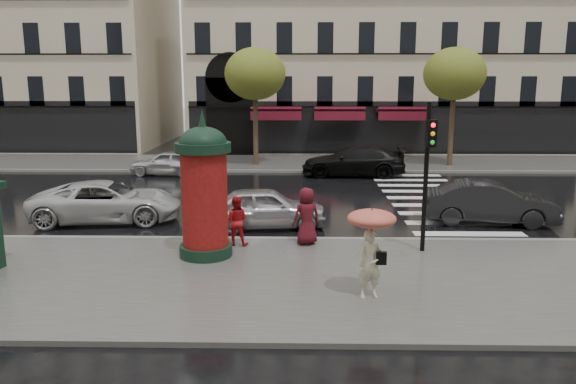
{
  "coord_description": "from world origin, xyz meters",
  "views": [
    {
      "loc": [
        0.46,
        -13.68,
        4.97
      ],
      "look_at": [
        0.16,
        1.5,
        1.88
      ],
      "focal_mm": 35.0,
      "sensor_mm": 36.0,
      "label": 1
    }
  ],
  "objects_px": {
    "woman_red": "(236,221)",
    "car_white": "(107,202)",
    "car_black": "(353,161)",
    "car_silver": "(266,208)",
    "car_darkgrey": "(489,203)",
    "traffic_light": "(428,163)",
    "man_burgundy": "(307,216)",
    "car_far_silver": "(168,163)",
    "morris_column": "(204,187)",
    "woman_umbrella": "(371,238)"
  },
  "relations": [
    {
      "from": "morris_column",
      "to": "car_black",
      "type": "relative_size",
      "value": 0.77
    },
    {
      "from": "man_burgundy",
      "to": "car_white",
      "type": "xyz_separation_m",
      "value": [
        -6.98,
        3.02,
        -0.26
      ]
    },
    {
      "from": "woman_umbrella",
      "to": "woman_red",
      "type": "height_order",
      "value": "woman_umbrella"
    },
    {
      "from": "car_white",
      "to": "car_silver",
      "type": "bearing_deg",
      "value": -104.82
    },
    {
      "from": "man_burgundy",
      "to": "car_far_silver",
      "type": "height_order",
      "value": "man_burgundy"
    },
    {
      "from": "woman_red",
      "to": "car_white",
      "type": "relative_size",
      "value": 0.29
    },
    {
      "from": "man_burgundy",
      "to": "car_darkgrey",
      "type": "relative_size",
      "value": 0.38
    },
    {
      "from": "man_burgundy",
      "to": "car_white",
      "type": "distance_m",
      "value": 7.61
    },
    {
      "from": "car_darkgrey",
      "to": "car_far_silver",
      "type": "bearing_deg",
      "value": 61.94
    },
    {
      "from": "car_white",
      "to": "car_far_silver",
      "type": "relative_size",
      "value": 1.33
    },
    {
      "from": "car_white",
      "to": "car_far_silver",
      "type": "bearing_deg",
      "value": -6.83
    },
    {
      "from": "woman_umbrella",
      "to": "car_white",
      "type": "height_order",
      "value": "woman_umbrella"
    },
    {
      "from": "car_white",
      "to": "car_black",
      "type": "height_order",
      "value": "car_black"
    },
    {
      "from": "woman_red",
      "to": "morris_column",
      "type": "bearing_deg",
      "value": 60.66
    },
    {
      "from": "morris_column",
      "to": "car_black",
      "type": "bearing_deg",
      "value": 68.64
    },
    {
      "from": "morris_column",
      "to": "car_white",
      "type": "relative_size",
      "value": 0.79
    },
    {
      "from": "traffic_light",
      "to": "car_white",
      "type": "distance_m",
      "value": 11.12
    },
    {
      "from": "traffic_light",
      "to": "car_black",
      "type": "distance_m",
      "value": 13.44
    },
    {
      "from": "woman_red",
      "to": "car_white",
      "type": "height_order",
      "value": "woman_red"
    },
    {
      "from": "traffic_light",
      "to": "car_darkgrey",
      "type": "relative_size",
      "value": 0.95
    },
    {
      "from": "woman_red",
      "to": "car_black",
      "type": "xyz_separation_m",
      "value": [
        4.65,
        12.73,
        -0.09
      ]
    },
    {
      "from": "woman_red",
      "to": "car_darkgrey",
      "type": "distance_m",
      "value": 9.03
    },
    {
      "from": "car_black",
      "to": "car_darkgrey",
      "type": "bearing_deg",
      "value": 25.66
    },
    {
      "from": "man_burgundy",
      "to": "morris_column",
      "type": "bearing_deg",
      "value": -0.8
    },
    {
      "from": "man_burgundy",
      "to": "car_darkgrey",
      "type": "distance_m",
      "value": 7.07
    },
    {
      "from": "woman_red",
      "to": "car_white",
      "type": "distance_m",
      "value": 5.83
    },
    {
      "from": "car_silver",
      "to": "car_far_silver",
      "type": "bearing_deg",
      "value": 22.59
    },
    {
      "from": "car_darkgrey",
      "to": "car_white",
      "type": "distance_m",
      "value": 13.36
    },
    {
      "from": "woman_umbrella",
      "to": "car_far_silver",
      "type": "xyz_separation_m",
      "value": [
        -8.42,
        16.71,
        -0.84
      ]
    },
    {
      "from": "woman_red",
      "to": "man_burgundy",
      "type": "height_order",
      "value": "man_burgundy"
    },
    {
      "from": "car_black",
      "to": "car_far_silver",
      "type": "height_order",
      "value": "car_black"
    },
    {
      "from": "traffic_light",
      "to": "car_silver",
      "type": "height_order",
      "value": "traffic_light"
    },
    {
      "from": "man_burgundy",
      "to": "car_black",
      "type": "height_order",
      "value": "man_burgundy"
    },
    {
      "from": "car_darkgrey",
      "to": "car_white",
      "type": "bearing_deg",
      "value": 97.47
    },
    {
      "from": "traffic_light",
      "to": "car_far_silver",
      "type": "distance_m",
      "value": 16.97
    },
    {
      "from": "traffic_light",
      "to": "car_far_silver",
      "type": "xyz_separation_m",
      "value": [
        -10.37,
        13.28,
        -2.02
      ]
    },
    {
      "from": "car_black",
      "to": "traffic_light",
      "type": "bearing_deg",
      "value": 7.23
    },
    {
      "from": "car_silver",
      "to": "car_black",
      "type": "relative_size",
      "value": 0.77
    },
    {
      "from": "car_silver",
      "to": "car_white",
      "type": "relative_size",
      "value": 0.8
    },
    {
      "from": "morris_column",
      "to": "car_silver",
      "type": "xyz_separation_m",
      "value": [
        1.46,
        3.43,
        -1.36
      ]
    },
    {
      "from": "car_white",
      "to": "car_far_silver",
      "type": "xyz_separation_m",
      "value": [
        -0.07,
        9.58,
        -0.06
      ]
    },
    {
      "from": "car_black",
      "to": "car_silver",
      "type": "bearing_deg",
      "value": -16.8
    },
    {
      "from": "woman_red",
      "to": "car_silver",
      "type": "bearing_deg",
      "value": -101.03
    },
    {
      "from": "car_darkgrey",
      "to": "traffic_light",
      "type": "bearing_deg",
      "value": 147.94
    },
    {
      "from": "woman_umbrella",
      "to": "morris_column",
      "type": "xyz_separation_m",
      "value": [
        -4.18,
        2.95,
        0.56
      ]
    },
    {
      "from": "woman_umbrella",
      "to": "car_silver",
      "type": "height_order",
      "value": "woman_umbrella"
    },
    {
      "from": "car_far_silver",
      "to": "morris_column",
      "type": "bearing_deg",
      "value": 23.92
    },
    {
      "from": "car_silver",
      "to": "car_black",
      "type": "bearing_deg",
      "value": -27.07
    },
    {
      "from": "car_black",
      "to": "woman_umbrella",
      "type": "bearing_deg",
      "value": -0.12
    },
    {
      "from": "traffic_light",
      "to": "car_white",
      "type": "bearing_deg",
      "value": 160.26
    }
  ]
}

